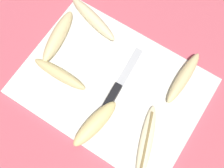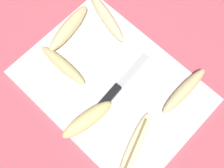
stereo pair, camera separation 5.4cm
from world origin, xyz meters
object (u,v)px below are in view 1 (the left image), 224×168
at_px(knife, 112,96).
at_px(banana_mellow_near, 183,78).
at_px(banana_ripe_center, 58,36).
at_px(banana_golden_short, 95,123).
at_px(banana_spotted_left, 60,74).
at_px(banana_cream_curved, 93,19).
at_px(banana_bright_far, 146,142).

distance_m(knife, banana_mellow_near, 0.20).
distance_m(banana_ripe_center, banana_golden_short, 0.27).
bearing_deg(banana_spotted_left, banana_mellow_near, 31.02).
bearing_deg(banana_cream_curved, banana_golden_short, -55.00).
bearing_deg(banana_bright_far, banana_cream_curved, 144.55).
distance_m(banana_mellow_near, banana_ripe_center, 0.37).
xyz_separation_m(banana_mellow_near, banana_ripe_center, (-0.36, -0.08, 0.00)).
relative_size(banana_mellow_near, banana_golden_short, 1.09).
xyz_separation_m(banana_mellow_near, banana_cream_curved, (-0.31, 0.02, 0.00)).
bearing_deg(banana_mellow_near, banana_ripe_center, -166.93).
relative_size(knife, banana_ripe_center, 1.35).
distance_m(banana_spotted_left, banana_golden_short, 0.17).
bearing_deg(banana_ripe_center, knife, -15.64).
bearing_deg(banana_golden_short, banana_bright_far, 13.21).
xyz_separation_m(banana_bright_far, banana_spotted_left, (-0.29, 0.03, 0.01)).
bearing_deg(knife, banana_golden_short, -91.55).
relative_size(knife, banana_cream_curved, 1.27).
distance_m(banana_bright_far, banana_golden_short, 0.14).
xyz_separation_m(banana_ripe_center, banana_cream_curved, (0.05, 0.10, -0.00)).
relative_size(knife, banana_bright_far, 1.21).
bearing_deg(banana_spotted_left, banana_golden_short, -21.50).
bearing_deg(banana_spotted_left, banana_cream_curved, 95.87).
height_order(banana_mellow_near, banana_cream_curved, banana_cream_curved).
distance_m(knife, banana_bright_far, 0.15).
xyz_separation_m(knife, banana_ripe_center, (-0.22, 0.06, 0.01)).
height_order(knife, banana_bright_far, banana_bright_far).
height_order(banana_ripe_center, banana_cream_curved, banana_ripe_center).
distance_m(banana_mellow_near, banana_cream_curved, 0.31).
bearing_deg(banana_mellow_near, banana_bright_far, -88.78).
bearing_deg(knife, banana_mellow_near, 43.22).
bearing_deg(knife, banana_ripe_center, 160.13).
distance_m(knife, banana_spotted_left, 0.16).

